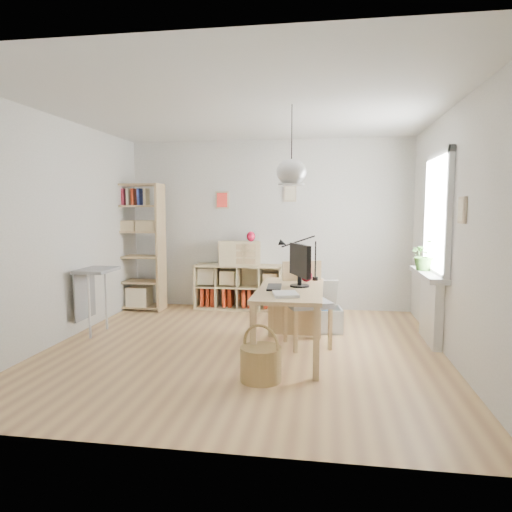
# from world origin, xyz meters

# --- Properties ---
(ground) EXTENTS (4.50, 4.50, 0.00)m
(ground) POSITION_xyz_m (0.00, 0.00, 0.00)
(ground) COLOR tan
(ground) RESTS_ON ground
(room_shell) EXTENTS (4.50, 4.50, 4.50)m
(room_shell) POSITION_xyz_m (0.55, -0.15, 2.00)
(room_shell) COLOR silver
(room_shell) RESTS_ON ground
(window_unit) EXTENTS (0.07, 1.16, 1.46)m
(window_unit) POSITION_xyz_m (2.23, 0.60, 1.55)
(window_unit) COLOR white
(window_unit) RESTS_ON ground
(radiator) EXTENTS (0.10, 0.80, 0.80)m
(radiator) POSITION_xyz_m (2.19, 0.60, 0.40)
(radiator) COLOR white
(radiator) RESTS_ON ground
(windowsill) EXTENTS (0.22, 1.20, 0.06)m
(windowsill) POSITION_xyz_m (2.14, 0.60, 0.83)
(windowsill) COLOR silver
(windowsill) RESTS_ON radiator
(desk) EXTENTS (0.70, 1.50, 0.75)m
(desk) POSITION_xyz_m (0.55, -0.15, 0.66)
(desk) COLOR tan
(desk) RESTS_ON ground
(cube_shelf) EXTENTS (1.40, 0.38, 0.72)m
(cube_shelf) POSITION_xyz_m (-0.47, 2.08, 0.30)
(cube_shelf) COLOR beige
(cube_shelf) RESTS_ON ground
(tall_bookshelf) EXTENTS (0.80, 0.38, 2.00)m
(tall_bookshelf) POSITION_xyz_m (-2.04, 1.80, 1.09)
(tall_bookshelf) COLOR tan
(tall_bookshelf) RESTS_ON ground
(side_table) EXTENTS (0.40, 0.55, 0.85)m
(side_table) POSITION_xyz_m (-2.04, 0.35, 0.67)
(side_table) COLOR #9C9C9F
(side_table) RESTS_ON ground
(chair) EXTENTS (0.62, 0.62, 0.98)m
(chair) POSITION_xyz_m (0.70, 0.28, 0.56)
(chair) COLOR #9C9C9F
(chair) RESTS_ON ground
(wicker_basket) EXTENTS (0.39, 0.39, 0.54)m
(wicker_basket) POSITION_xyz_m (0.34, -0.93, 0.18)
(wicker_basket) COLOR #A7864B
(wicker_basket) RESTS_ON ground
(storage_chest) EXTENTS (0.68, 0.75, 0.64)m
(storage_chest) POSITION_xyz_m (0.84, 0.98, 0.21)
(storage_chest) COLOR silver
(storage_chest) RESTS_ON ground
(monitor) EXTENTS (0.26, 0.52, 0.47)m
(monitor) POSITION_xyz_m (0.64, -0.03, 1.02)
(monitor) COLOR black
(monitor) RESTS_ON desk
(keyboard) EXTENTS (0.18, 0.41, 0.02)m
(keyboard) POSITION_xyz_m (0.37, -0.16, 0.76)
(keyboard) COLOR black
(keyboard) RESTS_ON desk
(task_lamp) EXTENTS (0.47, 0.18, 0.51)m
(task_lamp) POSITION_xyz_m (0.57, 0.37, 1.09)
(task_lamp) COLOR black
(task_lamp) RESTS_ON desk
(yarn_ball) EXTENTS (0.14, 0.14, 0.14)m
(yarn_ball) POSITION_xyz_m (0.70, 0.33, 0.82)
(yarn_ball) COLOR #4C0A0D
(yarn_ball) RESTS_ON desk
(paper_tray) EXTENTS (0.30, 0.34, 0.03)m
(paper_tray) POSITION_xyz_m (0.53, -0.58, 0.76)
(paper_tray) COLOR silver
(paper_tray) RESTS_ON desk
(drawer_chest) EXTENTS (0.71, 0.46, 0.37)m
(drawer_chest) POSITION_xyz_m (-0.44, 2.04, 0.91)
(drawer_chest) COLOR beige
(drawer_chest) RESTS_ON cube_shelf
(red_vase) EXTENTS (0.13, 0.13, 0.16)m
(red_vase) POSITION_xyz_m (-0.25, 2.04, 1.17)
(red_vase) COLOR maroon
(red_vase) RESTS_ON drawer_chest
(potted_plant) EXTENTS (0.40, 0.36, 0.38)m
(potted_plant) POSITION_xyz_m (2.12, 0.75, 1.05)
(potted_plant) COLOR #356224
(potted_plant) RESTS_ON windowsill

